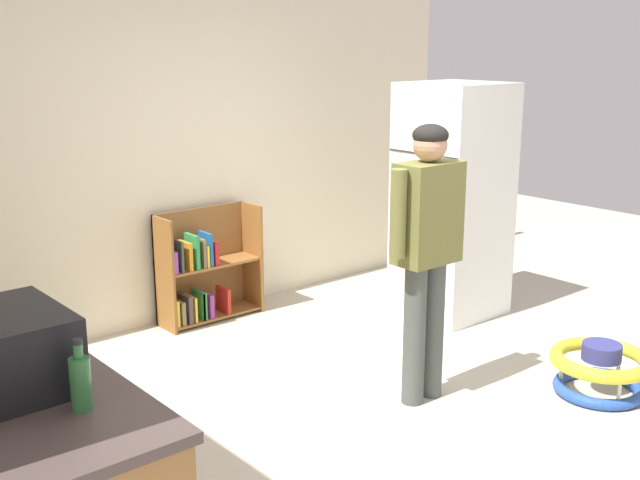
{
  "coord_description": "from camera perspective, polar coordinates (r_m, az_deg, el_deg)",
  "views": [
    {
      "loc": [
        -3.05,
        -2.81,
        2.09
      ],
      "look_at": [
        -0.2,
        0.56,
        0.96
      ],
      "focal_mm": 44.28,
      "sensor_mm": 36.0,
      "label": 1
    }
  ],
  "objects": [
    {
      "name": "ground_plane",
      "position": [
        4.64,
        6.47,
        -12.53
      ],
      "size": [
        12.0,
        12.0,
        0.0
      ],
      "primitive_type": "plane",
      "color": "beige",
      "rests_on": "ground"
    },
    {
      "name": "back_wall",
      "position": [
        6.02,
        -9.6,
        7.07
      ],
      "size": [
        5.2,
        0.06,
        2.7
      ],
      "primitive_type": "cube",
      "color": "beige",
      "rests_on": "ground"
    },
    {
      "name": "refrigerator",
      "position": [
        6.11,
        9.56,
        2.81
      ],
      "size": [
        0.73,
        0.68,
        1.78
      ],
      "color": "white",
      "rests_on": "ground"
    },
    {
      "name": "bookshelf",
      "position": [
        6.05,
        -8.51,
        -2.38
      ],
      "size": [
        0.8,
        0.28,
        0.85
      ],
      "color": "brown",
      "rests_on": "ground"
    },
    {
      "name": "standing_person",
      "position": [
        4.53,
        7.73,
        0.01
      ],
      "size": [
        0.57,
        0.22,
        1.64
      ],
      "color": "#4B514D",
      "rests_on": "ground"
    },
    {
      "name": "baby_walker",
      "position": [
        5.11,
        19.58,
        -8.78
      ],
      "size": [
        0.6,
        0.6,
        0.32
      ],
      "color": "#2851B1",
      "rests_on": "ground"
    },
    {
      "name": "microwave",
      "position": [
        2.97,
        -21.44,
        -7.41
      ],
      "size": [
        0.37,
        0.48,
        0.28
      ],
      "color": "black",
      "rests_on": "kitchen_counter"
    },
    {
      "name": "green_glass_bottle",
      "position": [
        2.75,
        -16.93,
        -9.74
      ],
      "size": [
        0.07,
        0.07,
        0.25
      ],
      "color": "#33753D",
      "rests_on": "kitchen_counter"
    },
    {
      "name": "teal_cup",
      "position": [
        3.37,
        -19.75,
        -6.38
      ],
      "size": [
        0.08,
        0.08,
        0.09
      ],
      "primitive_type": "cylinder",
      "color": "teal",
      "rests_on": "kitchen_counter"
    }
  ]
}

